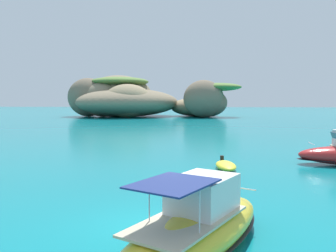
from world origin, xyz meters
name	(u,v)px	position (x,y,z in m)	size (l,w,h in m)	color
ground_plane	(146,225)	(0.00, 0.00, 0.00)	(400.00, 400.00, 0.00)	#0F7F89
islet_large	(120,99)	(-19.37, 75.74, 4.41)	(34.32, 35.01, 10.52)	#84755B
islet_small	(203,101)	(1.59, 74.62, 3.88)	(19.04, 21.50, 8.75)	#9E8966
motorboat_yellow	(197,228)	(1.67, -1.89, 0.67)	(4.83, 6.81, 2.09)	yellow
dinghy_tender	(226,165)	(3.08, 9.38, 0.22)	(1.37, 2.85, 0.58)	yellow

